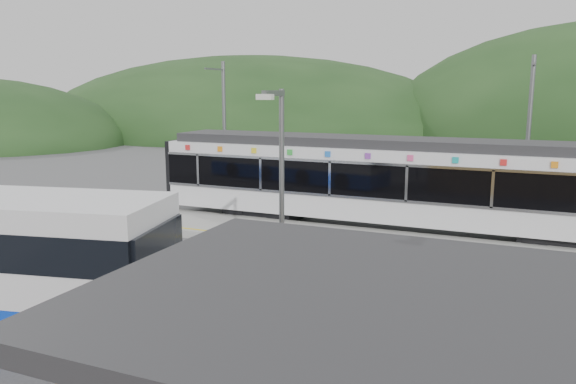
% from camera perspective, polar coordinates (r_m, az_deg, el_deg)
% --- Properties ---
extents(ground, '(120.00, 120.00, 0.00)m').
position_cam_1_polar(ground, '(18.39, -0.33, -7.55)').
color(ground, '#4C4C4F').
rests_on(ground, ground).
extents(hills, '(146.00, 149.00, 26.00)m').
position_cam_1_polar(hills, '(22.09, 20.37, -5.12)').
color(hills, '#1E3D19').
rests_on(hills, ground).
extents(platform, '(26.00, 3.20, 0.30)m').
position_cam_1_polar(platform, '(21.29, 3.20, -4.62)').
color(platform, '#9E9E99').
rests_on(platform, ground).
extents(yellow_line, '(26.00, 0.10, 0.01)m').
position_cam_1_polar(yellow_line, '(20.07, 1.94, -5.09)').
color(yellow_line, yellow).
rests_on(yellow_line, platform).
extents(train, '(20.44, 3.01, 3.74)m').
position_cam_1_polar(train, '(22.78, 11.48, 1.11)').
color(train, black).
rests_on(train, ground).
extents(catenary_mast_west, '(0.18, 1.80, 7.00)m').
position_cam_1_polar(catenary_mast_west, '(28.36, -6.51, 6.28)').
color(catenary_mast_west, slate).
rests_on(catenary_mast_west, ground).
extents(catenary_mast_east, '(0.18, 1.80, 7.00)m').
position_cam_1_polar(catenary_mast_east, '(24.69, 23.18, 4.90)').
color(catenary_mast_east, slate).
rests_on(catenary_mast_east, ground).
extents(lamp_post, '(0.35, 1.00, 5.68)m').
position_cam_1_polar(lamp_post, '(12.92, -0.85, 0.28)').
color(lamp_post, slate).
rests_on(lamp_post, ground).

